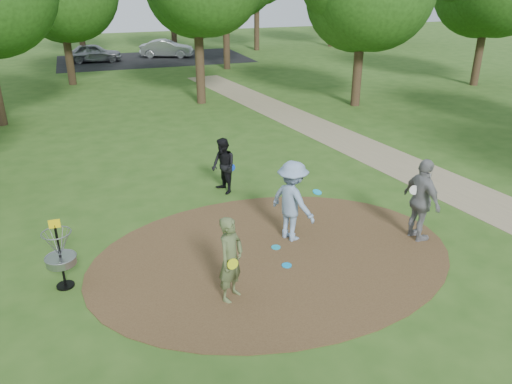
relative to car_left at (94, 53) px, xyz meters
name	(u,v)px	position (x,y,z in m)	size (l,w,h in m)	color
ground	(273,256)	(2.34, -29.97, -0.66)	(100.00, 100.00, 0.00)	#2D5119
dirt_clearing	(273,255)	(2.34, -29.97, -0.65)	(8.40, 8.40, 0.02)	#47301C
footpath	(449,186)	(8.84, -27.97, -0.65)	(2.00, 40.00, 0.01)	#8C7A5B
parking_lot	(154,59)	(4.34, 0.03, -0.66)	(14.00, 8.00, 0.01)	black
player_observer_with_disc	(231,259)	(0.96, -31.19, 0.23)	(0.77, 0.75, 1.77)	#515F37
player_throwing_with_disc	(292,201)	(3.05, -29.34, 0.34)	(1.36, 1.47, 1.99)	#7F9ABE
player_walking_with_disc	(223,166)	(2.29, -26.08, 0.16)	(0.78, 0.92, 1.64)	black
player_waiting_with_disc	(422,201)	(5.92, -30.39, 0.36)	(0.61, 1.22, 2.05)	gray
disc_ground_cyan	(276,247)	(2.52, -29.67, -0.63)	(0.22, 0.22, 0.02)	#18A1C2
disc_ground_blue	(287,265)	(2.45, -30.49, -0.63)	(0.22, 0.22, 0.02)	#0D99E5
car_left	(94,53)	(0.00, 0.00, 0.00)	(1.56, 3.87, 1.32)	#95969C
car_right	(167,49)	(5.42, 0.54, 0.00)	(1.39, 3.98, 1.31)	#9FA3A7
disc_golf_basket	(59,249)	(-2.16, -29.67, 0.21)	(0.63, 0.63, 1.54)	black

